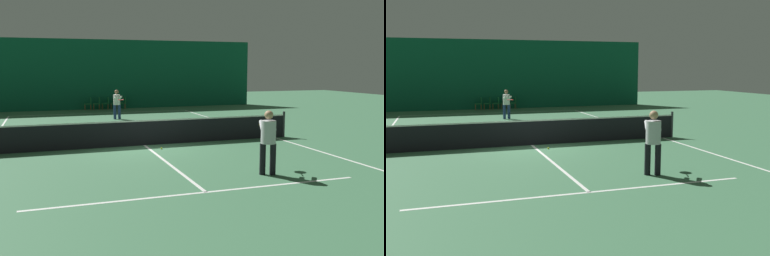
# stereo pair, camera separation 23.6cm
# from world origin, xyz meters

# --- Properties ---
(ground_plane) EXTENTS (60.00, 60.00, 0.00)m
(ground_plane) POSITION_xyz_m (0.00, 0.00, 0.00)
(ground_plane) COLOR #3D704C
(backdrop_curtain) EXTENTS (23.00, 0.12, 4.77)m
(backdrop_curtain) POSITION_xyz_m (0.00, 14.63, 2.38)
(backdrop_curtain) COLOR #0F5138
(backdrop_curtain) RESTS_ON ground
(court_line_baseline_far) EXTENTS (11.00, 0.10, 0.00)m
(court_line_baseline_far) POSITION_xyz_m (0.00, 11.90, 0.00)
(court_line_baseline_far) COLOR white
(court_line_baseline_far) RESTS_ON ground
(court_line_service_far) EXTENTS (8.25, 0.10, 0.00)m
(court_line_service_far) POSITION_xyz_m (0.00, 6.40, 0.00)
(court_line_service_far) COLOR white
(court_line_service_far) RESTS_ON ground
(court_line_service_near) EXTENTS (8.25, 0.10, 0.00)m
(court_line_service_near) POSITION_xyz_m (0.00, -6.40, 0.00)
(court_line_service_near) COLOR white
(court_line_service_near) RESTS_ON ground
(court_line_sideline_right) EXTENTS (0.10, 23.80, 0.00)m
(court_line_sideline_right) POSITION_xyz_m (5.50, 0.00, 0.00)
(court_line_sideline_right) COLOR white
(court_line_sideline_right) RESTS_ON ground
(court_line_centre) EXTENTS (0.10, 12.80, 0.00)m
(court_line_centre) POSITION_xyz_m (0.00, 0.00, 0.00)
(court_line_centre) COLOR white
(court_line_centre) RESTS_ON ground
(tennis_net) EXTENTS (12.00, 0.10, 1.07)m
(tennis_net) POSITION_xyz_m (0.00, 0.00, 0.51)
(tennis_net) COLOR black
(tennis_net) RESTS_ON ground
(player_near) EXTENTS (0.89, 1.42, 1.76)m
(player_near) POSITION_xyz_m (2.20, -5.36, 1.02)
(player_near) COLOR black
(player_near) RESTS_ON ground
(player_far) EXTENTS (0.44, 1.36, 1.64)m
(player_far) POSITION_xyz_m (0.37, 8.38, 0.96)
(player_far) COLOR navy
(player_far) RESTS_ON ground
(courtside_chair_0) EXTENTS (0.44, 0.44, 0.84)m
(courtside_chair_0) POSITION_xyz_m (-0.60, 14.08, 0.49)
(courtside_chair_0) COLOR brown
(courtside_chair_0) RESTS_ON ground
(courtside_chair_1) EXTENTS (0.44, 0.44, 0.84)m
(courtside_chair_1) POSITION_xyz_m (-0.02, 14.08, 0.49)
(courtside_chair_1) COLOR brown
(courtside_chair_1) RESTS_ON ground
(courtside_chair_2) EXTENTS (0.44, 0.44, 0.84)m
(courtside_chair_2) POSITION_xyz_m (0.56, 14.08, 0.49)
(courtside_chair_2) COLOR brown
(courtside_chair_2) RESTS_ON ground
(courtside_chair_3) EXTENTS (0.44, 0.44, 0.84)m
(courtside_chair_3) POSITION_xyz_m (1.15, 14.08, 0.49)
(courtside_chair_3) COLOR brown
(courtside_chair_3) RESTS_ON ground
(courtside_chair_4) EXTENTS (0.44, 0.44, 0.84)m
(courtside_chair_4) POSITION_xyz_m (1.73, 14.08, 0.49)
(courtside_chair_4) COLOR brown
(courtside_chair_4) RESTS_ON ground
(tennis_ball) EXTENTS (0.07, 0.07, 0.07)m
(tennis_ball) POSITION_xyz_m (0.40, -0.96, 0.03)
(tennis_ball) COLOR #D1DB33
(tennis_ball) RESTS_ON ground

